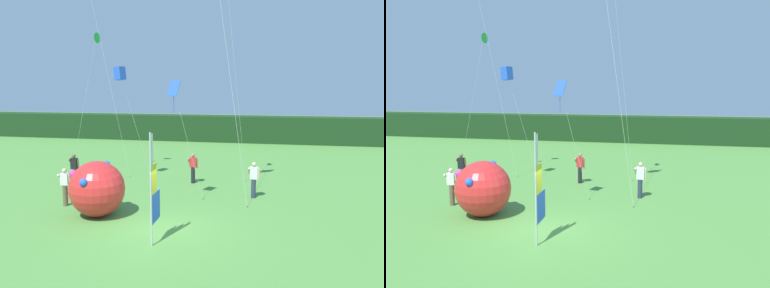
{
  "view_description": "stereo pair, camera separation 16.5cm",
  "coord_description": "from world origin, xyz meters",
  "views": [
    {
      "loc": [
        3.98,
        -13.25,
        5.29
      ],
      "look_at": [
        0.74,
        2.68,
        2.9
      ],
      "focal_mm": 37.3,
      "sensor_mm": 36.0,
      "label": 1
    },
    {
      "loc": [
        4.14,
        -13.22,
        5.29
      ],
      "look_at": [
        0.74,
        2.68,
        2.9
      ],
      "focal_mm": 37.3,
      "sensor_mm": 36.0,
      "label": 2
    }
  ],
  "objects": [
    {
      "name": "kite_blue_diamond_2",
      "position": [
        -0.15,
        3.45,
        4.85
      ],
      "size": [
        1.4,
        1.38,
        5.5
      ],
      "color": "brown",
      "rests_on": "ground"
    },
    {
      "name": "kite_blue_box_3",
      "position": [
        -4.04,
        6.98,
        5.9
      ],
      "size": [
        1.68,
        1.4,
        6.28
      ],
      "color": "brown",
      "rests_on": "ground"
    },
    {
      "name": "person_mid_field",
      "position": [
        -6.52,
        6.25,
        0.86
      ],
      "size": [
        0.55,
        0.48,
        1.62
      ],
      "color": "brown",
      "rests_on": "ground"
    },
    {
      "name": "person_far_right",
      "position": [
        3.17,
        5.34,
        0.92
      ],
      "size": [
        0.55,
        0.48,
        1.72
      ],
      "color": "#2D334C",
      "rests_on": "ground"
    },
    {
      "name": "person_far_left",
      "position": [
        -4.93,
        2.4,
        0.9
      ],
      "size": [
        0.55,
        0.48,
        1.69
      ],
      "color": "brown",
      "rests_on": "ground"
    },
    {
      "name": "person_near_banner",
      "position": [
        -0.21,
        7.6,
        0.88
      ],
      "size": [
        0.55,
        0.48,
        1.65
      ],
      "color": "black",
      "rests_on": "ground"
    },
    {
      "name": "kite_green_delta_0",
      "position": [
        -5.95,
        8.26,
        7.86
      ],
      "size": [
        2.77,
        1.88,
        8.23
      ],
      "color": "brown",
      "rests_on": "ground"
    },
    {
      "name": "inflatable_balloon",
      "position": [
        -2.93,
        1.37,
        1.14
      ],
      "size": [
        2.27,
        2.31,
        2.27
      ],
      "color": "red",
      "rests_on": "ground"
    },
    {
      "name": "ground_plane",
      "position": [
        0.0,
        0.0,
        0.0
      ],
      "size": [
        120.0,
        120.0,
        0.0
      ],
      "primitive_type": "plane",
      "color": "#518E3D"
    },
    {
      "name": "distant_treeline",
      "position": [
        0.0,
        24.54,
        1.22
      ],
      "size": [
        80.0,
        2.4,
        2.43
      ],
      "primitive_type": "cube",
      "color": "#193819",
      "rests_on": "ground"
    },
    {
      "name": "banner_flag",
      "position": [
        0.14,
        -0.85,
        1.82
      ],
      "size": [
        0.06,
        1.03,
        3.81
      ],
      "color": "#B7B7BC",
      "rests_on": "ground"
    }
  ]
}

